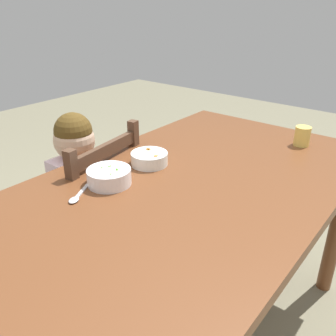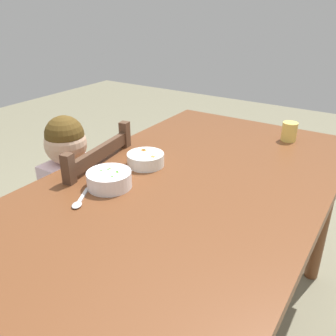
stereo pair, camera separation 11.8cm
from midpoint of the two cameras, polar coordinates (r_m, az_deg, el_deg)
The scene contains 8 objects.
ground_plane at distance 1.77m, azimuth 0.54°, elevation -25.03°, with size 8.00×8.00×0.00m, color gray.
dining_table at distance 1.32m, azimuth 0.66°, elevation -5.89°, with size 1.56×0.91×0.78m.
dining_chair at distance 1.69m, azimuth -15.62°, elevation -8.95°, with size 0.48×0.48×0.89m.
child_figure at distance 1.59m, azimuth -16.41°, elevation -3.53°, with size 0.32×0.31×0.95m.
bowl_of_peas at distance 1.25m, azimuth -11.95°, elevation -1.76°, with size 0.15×0.15×0.06m.
bowl_of_carrots at distance 1.39m, azimuth -5.99°, elevation 1.38°, with size 0.14×0.14×0.05m.
spoon at distance 1.19m, azimuth -16.70°, elevation -5.22°, with size 0.13×0.08×0.01m.
drinking_cup at distance 1.70m, azimuth 16.78°, elevation 5.50°, with size 0.07×0.07×0.08m, color #EAC95B.
Camera 2 is at (-0.99, -0.55, 1.36)m, focal length 38.54 mm.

